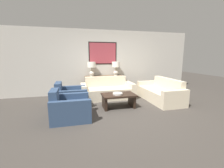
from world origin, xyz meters
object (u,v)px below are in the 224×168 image
console_table (104,85)px  couch_by_side (160,93)px  armchair_near_camera (70,108)px  couch_by_back_wall (107,91)px  table_lamp_left (92,67)px  coffee_table (118,98)px  decorative_bowl (118,94)px  armchair_near_back_wall (71,98)px  table_lamp_right (116,66)px

console_table → couch_by_side: couch_by_side is taller
armchair_near_camera → couch_by_back_wall: bearing=51.1°
table_lamp_left → armchair_near_camera: bearing=-110.0°
console_table → table_lamp_left: (-0.51, 0.00, 0.77)m
couch_by_back_wall → couch_by_side: 1.93m
couch_by_back_wall → coffee_table: bearing=-85.0°
couch_by_side → table_lamp_left: bearing=148.6°
decorative_bowl → armchair_near_back_wall: bearing=157.8°
couch_by_side → armchair_near_back_wall: 3.12m
console_table → table_lamp_right: bearing=0.0°
console_table → armchair_near_camera: bearing=-120.3°
couch_by_back_wall → table_lamp_right: bearing=51.4°
table_lamp_left → couch_by_back_wall: size_ratio=0.29×
armchair_near_back_wall → couch_by_side: bearing=-2.7°
couch_by_back_wall → decorative_bowl: couch_by_back_wall is taller
console_table → table_lamp_left: table_lamp_left is taller
decorative_bowl → table_lamp_right: bearing=76.1°
coffee_table → table_lamp_left: bearing=108.9°
couch_by_back_wall → couch_by_side: same height
couch_by_back_wall → couch_by_side: size_ratio=1.00×
table_lamp_right → couch_by_side: size_ratio=0.29×
table_lamp_left → decorative_bowl: table_lamp_left is taller
console_table → coffee_table: console_table is taller
table_lamp_left → armchair_near_back_wall: 1.74m
couch_by_side → coffee_table: bearing=-167.3°
decorative_bowl → couch_by_back_wall: bearing=92.9°
table_lamp_left → coffee_table: bearing=-71.1°
couch_by_side → armchair_near_camera: couch_by_side is taller
table_lamp_left → decorative_bowl: bearing=-72.7°
couch_by_side → armchair_near_camera: (-3.12, -0.91, 0.00)m
table_lamp_right → armchair_near_camera: size_ratio=0.61×
table_lamp_right → couch_by_back_wall: 1.20m
table_lamp_right → armchair_near_back_wall: (-1.85, -1.24, -0.88)m
table_lamp_right → couch_by_back_wall: size_ratio=0.29×
table_lamp_right → table_lamp_left: bearing=180.0°
armchair_near_camera → console_table: bearing=59.7°
table_lamp_right → couch_by_side: table_lamp_right is taller
table_lamp_left → couch_by_side: size_ratio=0.29×
armchair_near_back_wall → armchair_near_camera: 1.06m
armchair_near_back_wall → table_lamp_right: bearing=33.9°
couch_by_back_wall → armchair_near_camera: bearing=-128.9°
armchair_near_back_wall → table_lamp_left: bearing=56.1°
couch_by_back_wall → armchair_near_back_wall: size_ratio=2.08×
table_lamp_left → console_table: bearing=-0.0°
console_table → coffee_table: (0.10, -1.77, -0.08)m
couch_by_side → console_table: bearing=141.9°
console_table → armchair_near_back_wall: 1.84m
coffee_table → decorative_bowl: bearing=-132.3°
table_lamp_left → armchair_near_camera: size_ratio=0.61×
console_table → table_lamp_right: (0.51, 0.00, 0.77)m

